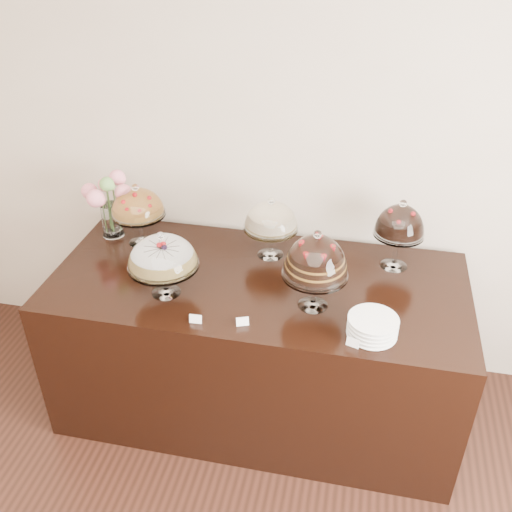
% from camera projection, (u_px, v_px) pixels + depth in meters
% --- Properties ---
extents(wall_back, '(5.00, 0.04, 3.00)m').
position_uv_depth(wall_back, '(315.00, 138.00, 3.11)').
color(wall_back, beige).
rests_on(wall_back, ground).
extents(display_counter, '(2.20, 1.00, 0.90)m').
position_uv_depth(display_counter, '(258.00, 344.00, 3.26)').
color(display_counter, black).
rests_on(display_counter, ground).
extents(cake_stand_sugar_sponge, '(0.36, 0.36, 0.36)m').
position_uv_depth(cake_stand_sugar_sponge, '(162.00, 255.00, 2.80)').
color(cake_stand_sugar_sponge, white).
rests_on(cake_stand_sugar_sponge, display_counter).
extents(cake_stand_choco_layer, '(0.32, 0.32, 0.43)m').
position_uv_depth(cake_stand_choco_layer, '(316.00, 259.00, 2.69)').
color(cake_stand_choco_layer, white).
rests_on(cake_stand_choco_layer, display_counter).
extents(cake_stand_cheesecake, '(0.30, 0.30, 0.36)m').
position_uv_depth(cake_stand_cheesecake, '(271.00, 218.00, 3.10)').
color(cake_stand_cheesecake, white).
rests_on(cake_stand_cheesecake, display_counter).
extents(cake_stand_dark_choco, '(0.27, 0.27, 0.40)m').
position_uv_depth(cake_stand_dark_choco, '(400.00, 224.00, 2.99)').
color(cake_stand_dark_choco, white).
rests_on(cake_stand_dark_choco, display_counter).
extents(cake_stand_fruit_tart, '(0.31, 0.31, 0.37)m').
position_uv_depth(cake_stand_fruit_tart, '(137.00, 205.00, 3.21)').
color(cake_stand_fruit_tart, white).
rests_on(cake_stand_fruit_tart, display_counter).
extents(flower_vase, '(0.32, 0.26, 0.40)m').
position_uv_depth(flower_vase, '(108.00, 200.00, 3.29)').
color(flower_vase, white).
rests_on(flower_vase, display_counter).
extents(plate_stack, '(0.23, 0.23, 0.09)m').
position_uv_depth(plate_stack, '(372.00, 327.00, 2.62)').
color(plate_stack, white).
rests_on(plate_stack, display_counter).
extents(price_card_left, '(0.06, 0.02, 0.04)m').
position_uv_depth(price_card_left, '(195.00, 319.00, 2.71)').
color(price_card_left, white).
rests_on(price_card_left, display_counter).
extents(price_card_right, '(0.06, 0.03, 0.04)m').
position_uv_depth(price_card_right, '(353.00, 343.00, 2.56)').
color(price_card_right, white).
rests_on(price_card_right, display_counter).
extents(price_card_extra, '(0.06, 0.04, 0.04)m').
position_uv_depth(price_card_extra, '(243.00, 322.00, 2.69)').
color(price_card_extra, white).
rests_on(price_card_extra, display_counter).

